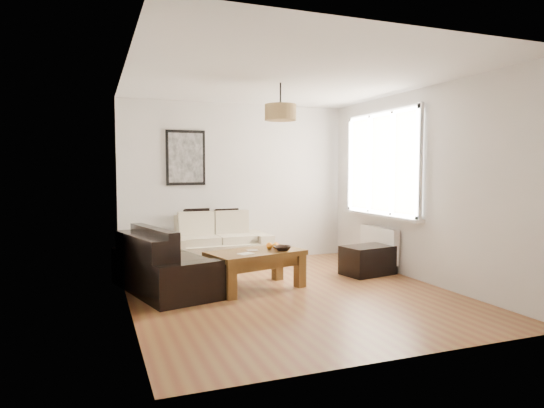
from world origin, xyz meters
name	(u,v)px	position (x,y,z in m)	size (l,w,h in m)	color
floor	(289,292)	(0.00, 0.00, 0.00)	(4.50, 4.50, 0.00)	brown
ceiling	(290,78)	(0.00, 0.00, 2.60)	(3.80, 4.50, 0.00)	white
wall_back	(237,183)	(0.00, 2.25, 1.30)	(3.80, 0.04, 2.60)	silver
wall_front	(402,196)	(0.00, -2.25, 1.30)	(3.80, 0.04, 2.60)	silver
wall_left	(127,189)	(-1.90, 0.00, 1.30)	(0.04, 4.50, 2.60)	silver
wall_right	(418,185)	(1.90, 0.00, 1.30)	(0.04, 4.50, 2.60)	silver
window_bay	(382,164)	(1.86, 0.80, 1.60)	(0.14, 1.90, 1.60)	white
radiator	(379,244)	(1.82, 0.80, 0.38)	(0.10, 0.90, 0.52)	white
poster	(186,158)	(-0.85, 2.22, 1.70)	(0.62, 0.04, 0.87)	black
pendant_shade	(280,112)	(0.00, 0.30, 2.23)	(0.40, 0.40, 0.20)	tan
loveseat_cream	(217,242)	(-0.47, 1.78, 0.40)	(1.60, 0.87, 0.80)	#B9B095
sofa_leather	(164,262)	(-1.43, 0.60, 0.36)	(1.67, 0.81, 0.72)	black
coffee_table	(256,270)	(-0.34, 0.29, 0.24)	(1.18, 0.65, 0.48)	brown
ottoman	(368,260)	(1.45, 0.52, 0.21)	(0.73, 0.47, 0.41)	black
cushion_left	(197,221)	(-0.73, 1.97, 0.71)	(0.39, 0.12, 0.39)	black
cushion_right	(227,221)	(-0.24, 1.97, 0.70)	(0.38, 0.12, 0.38)	black
fruit_bowl	(282,248)	(-0.01, 0.21, 0.51)	(0.23, 0.23, 0.06)	black
orange_a	(275,246)	(-0.05, 0.35, 0.52)	(0.08, 0.08, 0.08)	#FE9E15
orange_b	(276,245)	(-0.01, 0.42, 0.52)	(0.07, 0.07, 0.07)	#F15314
orange_c	(269,246)	(-0.12, 0.38, 0.52)	(0.09, 0.09, 0.09)	orange
papers	(246,254)	(-0.52, 0.13, 0.49)	(0.18, 0.13, 0.01)	beige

